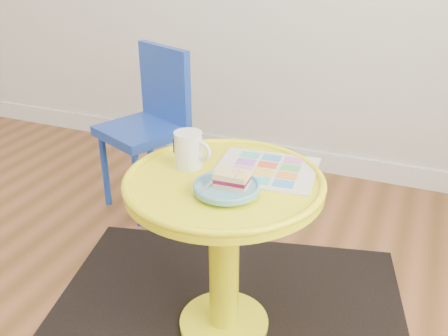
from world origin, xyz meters
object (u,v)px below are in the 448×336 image
at_px(newspaper, 266,170).
at_px(plate, 226,188).
at_px(side_table, 224,225).
at_px(chair, 151,118).
at_px(mug, 189,149).

height_order(newspaper, plate, plate).
relative_size(newspaper, plate, 1.64).
height_order(side_table, chair, chair).
bearing_deg(chair, newspaper, -14.16).
height_order(side_table, newspaper, newspaper).
xyz_separation_m(chair, plate, (0.72, -0.79, 0.15)).
bearing_deg(chair, side_table, -22.83).
relative_size(side_table, chair, 0.78).
bearing_deg(mug, side_table, -9.67).
relative_size(chair, newspaper, 2.50).
xyz_separation_m(newspaper, plate, (-0.06, -0.19, 0.02)).
height_order(chair, newspaper, chair).
relative_size(side_table, plate, 3.21).
distance_m(side_table, plate, 0.21).
xyz_separation_m(side_table, chair, (-0.68, 0.71, 0.03)).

